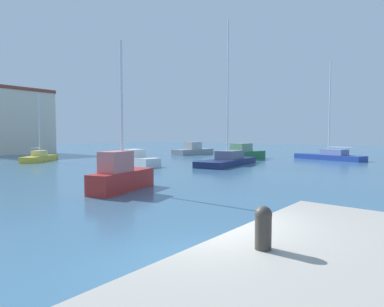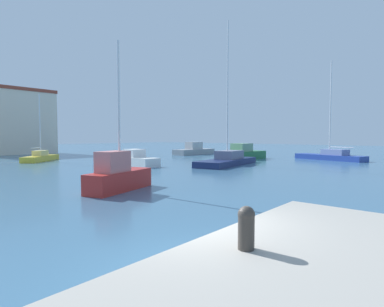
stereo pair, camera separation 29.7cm
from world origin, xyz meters
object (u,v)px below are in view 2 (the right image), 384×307
(mooring_bollard, at_px, (246,226))
(sailboat_blue_behind_lamppost, at_px, (331,156))
(motorboat_green_center_channel, at_px, (242,154))
(sailboat_navy_distant_north, at_px, (228,159))
(sailboat_red_near_pier, at_px, (118,175))
(motorboat_white_mid_harbor, at_px, (137,160))
(motorboat_grey_distant_east, at_px, (194,150))
(sailboat_yellow_far_left, at_px, (41,157))

(mooring_bollard, bearing_deg, sailboat_blue_behind_lamppost, 14.65)
(motorboat_green_center_channel, bearing_deg, sailboat_blue_behind_lamppost, -55.95)
(sailboat_navy_distant_north, height_order, sailboat_red_near_pier, sailboat_navy_distant_north)
(mooring_bollard, distance_m, sailboat_red_near_pier, 11.77)
(sailboat_blue_behind_lamppost, distance_m, sailboat_red_near_pier, 28.01)
(motorboat_white_mid_harbor, bearing_deg, motorboat_green_center_channel, -13.39)
(motorboat_grey_distant_east, bearing_deg, motorboat_green_center_channel, -109.25)
(sailboat_navy_distant_north, distance_m, motorboat_white_mid_harbor, 8.58)
(mooring_bollard, xyz_separation_m, motorboat_green_center_channel, (27.60, 17.03, -0.75))
(mooring_bollard, bearing_deg, sailboat_navy_distant_north, 34.73)
(mooring_bollard, height_order, sailboat_navy_distant_north, sailboat_navy_distant_north)
(motorboat_white_mid_harbor, bearing_deg, motorboat_grey_distant_east, 23.61)
(sailboat_navy_distant_north, xyz_separation_m, sailboat_yellow_far_left, (-9.63, 18.15, -0.07))
(sailboat_blue_behind_lamppost, bearing_deg, mooring_bollard, -165.35)
(motorboat_white_mid_harbor, xyz_separation_m, motorboat_grey_distant_east, (16.94, 7.40, 0.05))
(motorboat_grey_distant_east, distance_m, sailboat_yellow_far_left, 20.94)
(motorboat_grey_distant_east, bearing_deg, sailboat_yellow_far_left, 166.74)
(sailboat_navy_distant_north, height_order, motorboat_white_mid_harbor, sailboat_navy_distant_north)
(motorboat_green_center_channel, bearing_deg, motorboat_white_mid_harbor, 166.61)
(mooring_bollard, distance_m, sailboat_navy_distant_north, 25.01)
(motorboat_grey_distant_east, relative_size, sailboat_red_near_pier, 0.93)
(sailboat_navy_distant_north, relative_size, sailboat_yellow_far_left, 1.84)
(motorboat_white_mid_harbor, relative_size, motorboat_green_center_channel, 0.72)
(motorboat_white_mid_harbor, height_order, motorboat_grey_distant_east, motorboat_grey_distant_east)
(motorboat_white_mid_harbor, bearing_deg, mooring_bollard, -125.42)
(mooring_bollard, relative_size, motorboat_green_center_channel, 0.09)
(sailboat_blue_behind_lamppost, height_order, sailboat_yellow_far_left, sailboat_blue_behind_lamppost)
(sailboat_yellow_far_left, bearing_deg, sailboat_blue_behind_lamppost, -46.71)
(motorboat_white_mid_harbor, bearing_deg, sailboat_yellow_far_left, 105.76)
(sailboat_navy_distant_north, bearing_deg, motorboat_green_center_channel, 21.54)
(mooring_bollard, height_order, motorboat_white_mid_harbor, mooring_bollard)
(motorboat_green_center_channel, height_order, sailboat_red_near_pier, sailboat_red_near_pier)
(motorboat_green_center_channel, distance_m, sailboat_red_near_pier, 23.25)
(sailboat_navy_distant_north, xyz_separation_m, motorboat_grey_distant_east, (10.75, 13.35, 0.09))
(mooring_bollard, distance_m, motorboat_white_mid_harbor, 24.78)
(motorboat_green_center_channel, xyz_separation_m, sailboat_red_near_pier, (-22.31, -6.53, 0.14))
(sailboat_navy_distant_north, bearing_deg, sailboat_red_near_pier, -166.22)
(sailboat_navy_distant_north, relative_size, motorboat_grey_distant_east, 1.94)
(motorboat_grey_distant_east, xyz_separation_m, sailboat_red_near_pier, (-26.00, -17.09, 0.18))
(motorboat_grey_distant_east, xyz_separation_m, sailboat_yellow_far_left, (-20.38, 4.80, -0.17))
(sailboat_red_near_pier, bearing_deg, sailboat_navy_distant_north, 13.78)
(motorboat_green_center_channel, relative_size, motorboat_grey_distant_east, 1.00)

